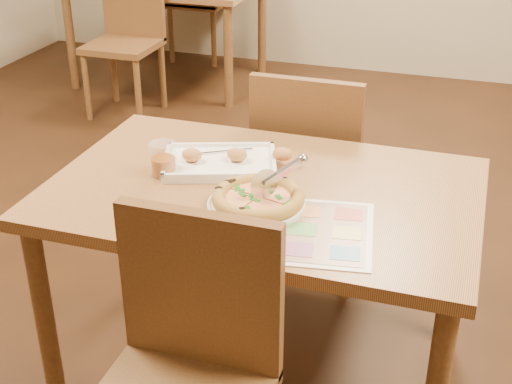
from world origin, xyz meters
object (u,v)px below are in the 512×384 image
(chair_far, at_px, (310,155))
(pizza_cutter, at_px, (277,176))
(dining_table, at_px, (263,211))
(plate, at_px, (256,205))
(glass_tumbler, at_px, (163,161))
(pizza, at_px, (258,198))
(menu, at_px, (324,232))
(chair_near, at_px, (188,349))
(bg_chair_near, at_px, (128,24))
(appetizer_tray, at_px, (223,162))

(chair_far, bearing_deg, pizza_cutter, 95.86)
(dining_table, xyz_separation_m, chair_far, (-0.00, 0.60, -0.07))
(plate, relative_size, glass_tumbler, 2.62)
(pizza, height_order, glass_tumbler, glass_tumbler)
(pizza, xyz_separation_m, menu, (0.22, -0.08, -0.03))
(dining_table, height_order, chair_near, chair_near)
(bg_chair_near, height_order, plate, bg_chair_near)
(chair_near, bearing_deg, chair_far, 90.00)
(bg_chair_near, height_order, pizza, bg_chair_near)
(pizza_cutter, xyz_separation_m, menu, (0.17, -0.11, -0.09))
(dining_table, relative_size, appetizer_tray, 3.01)
(plate, bearing_deg, appetizer_tray, 128.97)
(chair_far, distance_m, menu, 0.86)
(pizza_cutter, bearing_deg, dining_table, 77.99)
(dining_table, relative_size, glass_tumbler, 12.11)
(chair_far, relative_size, plate, 1.67)
(plate, bearing_deg, chair_near, -92.50)
(chair_far, bearing_deg, appetizer_tray, 71.96)
(pizza_cutter, height_order, glass_tumbler, pizza_cutter)
(dining_table, relative_size, pizza_cutter, 9.41)
(bg_chair_near, bearing_deg, menu, -52.60)
(chair_near, height_order, appetizer_tray, chair_near)
(glass_tumbler, bearing_deg, bg_chair_near, 119.98)
(menu, bearing_deg, chair_near, -121.56)
(appetizer_tray, bearing_deg, pizza, -49.58)
(chair_far, distance_m, glass_tumbler, 0.73)
(chair_near, bearing_deg, dining_table, 90.00)
(appetizer_tray, relative_size, glass_tumbler, 4.02)
(chair_near, relative_size, chair_far, 1.00)
(chair_near, bearing_deg, glass_tumbler, 118.85)
(glass_tumbler, xyz_separation_m, menu, (0.56, -0.19, -0.04))
(pizza, xyz_separation_m, pizza_cutter, (0.05, 0.03, 0.06))
(dining_table, distance_m, chair_far, 0.61)
(chair_far, height_order, appetizer_tray, chair_far)
(chair_near, relative_size, plate, 1.67)
(appetizer_tray, bearing_deg, plate, -51.03)
(bg_chair_near, bearing_deg, pizza, -55.04)
(dining_table, height_order, bg_chair_near, bg_chair_near)
(pizza, bearing_deg, dining_table, 101.22)
(dining_table, distance_m, appetizer_tray, 0.22)
(dining_table, bearing_deg, bg_chair_near, 126.05)
(dining_table, xyz_separation_m, plate, (0.02, -0.13, 0.09))
(plate, distance_m, pizza, 0.02)
(glass_tumbler, relative_size, menu, 0.30)
(pizza_cutter, relative_size, appetizer_tray, 0.32)
(bg_chair_near, height_order, menu, bg_chair_near)
(chair_far, xyz_separation_m, plate, (0.02, -0.73, 0.16))
(bg_chair_near, relative_size, menu, 1.30)
(chair_far, bearing_deg, plate, 91.60)
(chair_far, height_order, menu, chair_far)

